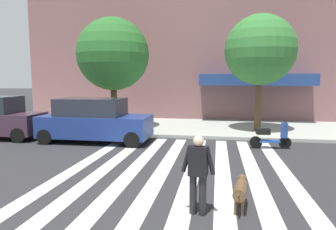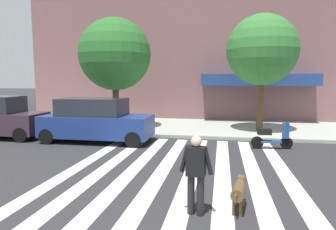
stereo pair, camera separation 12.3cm
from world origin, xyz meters
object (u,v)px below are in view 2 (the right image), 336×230
at_px(parked_car_behind_first, 96,121).
at_px(parked_scooter, 272,137).
at_px(pedestrian_dog_walker, 196,170).
at_px(street_tree_middle, 262,50).
at_px(dog_on_leash, 239,190).
at_px(street_tree_nearest, 115,55).

distance_m(parked_car_behind_first, parked_scooter, 7.51).
xyz_separation_m(parked_car_behind_first, pedestrian_dog_walker, (5.01, -6.49, -0.02)).
height_order(parked_scooter, street_tree_middle, street_tree_middle).
bearing_deg(dog_on_leash, pedestrian_dog_walker, -156.65).
bearing_deg(pedestrian_dog_walker, parked_scooter, 68.75).
bearing_deg(parked_car_behind_first, pedestrian_dog_walker, -52.36).
relative_size(parked_car_behind_first, street_tree_middle, 0.82).
height_order(street_tree_nearest, street_tree_middle, street_tree_nearest).
height_order(parked_car_behind_first, street_tree_nearest, street_tree_nearest).
distance_m(parked_car_behind_first, street_tree_nearest, 4.28).
relative_size(street_tree_middle, dog_on_leash, 5.14).
xyz_separation_m(parked_scooter, dog_on_leash, (-1.61, -6.03, -0.03)).
distance_m(parked_car_behind_first, dog_on_leash, 8.50).
height_order(parked_car_behind_first, pedestrian_dog_walker, parked_car_behind_first).
distance_m(parked_scooter, street_tree_nearest, 8.95).
relative_size(parked_car_behind_first, parked_scooter, 2.95).
height_order(parked_car_behind_first, dog_on_leash, parked_car_behind_first).
xyz_separation_m(street_tree_nearest, pedestrian_dog_walker, (5.14, -9.41, -3.15)).
xyz_separation_m(parked_car_behind_first, street_tree_nearest, (-0.13, 2.92, 3.13)).
relative_size(street_tree_middle, pedestrian_dog_walker, 3.56).
bearing_deg(parked_scooter, parked_car_behind_first, 179.39).
distance_m(street_tree_nearest, pedestrian_dog_walker, 11.18).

